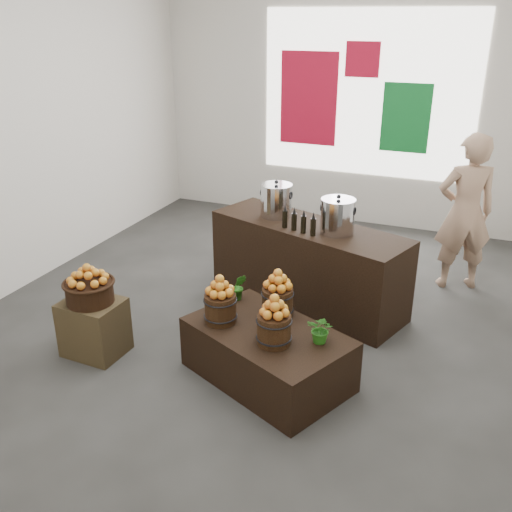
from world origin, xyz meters
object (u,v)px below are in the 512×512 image
at_px(stock_pot_center, 338,217).
at_px(stock_pot_left, 276,201).
at_px(crate, 94,327).
at_px(shopper, 465,213).
at_px(wicker_basket, 90,292).
at_px(counter, 307,264).
at_px(display_table, 267,354).

bearing_deg(stock_pot_center, stock_pot_left, 160.99).
relative_size(crate, shopper, 0.30).
bearing_deg(wicker_basket, counter, 48.99).
relative_size(crate, stock_pot_left, 1.57).
relative_size(wicker_basket, counter, 0.19).
bearing_deg(shopper, display_table, 39.01).
relative_size(stock_pot_left, stock_pot_center, 1.00).
bearing_deg(counter, crate, -112.00).
distance_m(display_table, stock_pot_center, 1.73).
relative_size(wicker_basket, stock_pot_left, 1.26).
distance_m(counter, stock_pot_center, 0.75).
bearing_deg(shopper, stock_pot_left, 2.40).
bearing_deg(crate, counter, 48.99).
bearing_deg(wicker_basket, crate, 0.00).
bearing_deg(display_table, shopper, 86.26).
bearing_deg(wicker_basket, display_table, 8.00).
xyz_separation_m(stock_pot_left, stock_pot_center, (0.80, -0.27, 0.00)).
bearing_deg(stock_pot_center, wicker_basket, -138.57).
bearing_deg(shopper, counter, 12.26).
relative_size(stock_pot_left, shopper, 0.19).
bearing_deg(display_table, crate, -147.56).
height_order(wicker_basket, stock_pot_left, stock_pot_left).
distance_m(crate, shopper, 4.39).
bearing_deg(stock_pot_left, stock_pot_center, -19.01).
bearing_deg(shopper, stock_pot_center, 22.14).
relative_size(wicker_basket, stock_pot_center, 1.26).
relative_size(wicker_basket, shopper, 0.24).
xyz_separation_m(display_table, stock_pot_left, (-0.58, 1.75, 0.88)).
distance_m(crate, counter, 2.45).
bearing_deg(stock_pot_left, display_table, -71.71).
relative_size(wicker_basket, display_table, 0.31).
xyz_separation_m(stock_pot_left, shopper, (2.03, 0.96, -0.18)).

